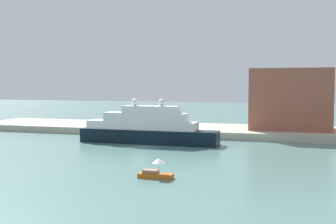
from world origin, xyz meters
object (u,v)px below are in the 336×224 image
(small_motorboat, at_px, (156,171))
(person_figure, at_px, (144,125))
(large_yacht, at_px, (147,128))
(mooring_bollard, at_px, (180,129))
(harbor_building, at_px, (291,99))
(parked_car, at_px, (130,124))
(work_barge, at_px, (94,136))

(small_motorboat, height_order, person_figure, person_figure)
(small_motorboat, bearing_deg, large_yacht, 112.17)
(small_motorboat, height_order, mooring_bollard, small_motorboat)
(small_motorboat, bearing_deg, harbor_building, 73.10)
(harbor_building, bearing_deg, person_figure, -169.34)
(small_motorboat, distance_m, parked_car, 51.99)
(large_yacht, xyz_separation_m, harbor_building, (28.35, 21.52, 5.66))
(work_barge, height_order, parked_car, parked_car)
(mooring_bollard, bearing_deg, person_figure, 159.84)
(small_motorboat, bearing_deg, parked_car, 116.15)
(mooring_bollard, bearing_deg, work_barge, -163.54)
(harbor_building, distance_m, mooring_bollard, 27.15)
(work_barge, bearing_deg, small_motorboat, -52.86)
(work_barge, bearing_deg, mooring_bollard, 16.46)
(large_yacht, bearing_deg, parked_car, 123.07)
(person_figure, bearing_deg, parked_car, 167.09)
(work_barge, height_order, harbor_building, harbor_building)
(work_barge, relative_size, person_figure, 2.66)
(large_yacht, height_order, small_motorboat, large_yacht)
(mooring_bollard, bearing_deg, small_motorboat, -78.72)
(mooring_bollard, bearing_deg, large_yacht, -110.23)
(small_motorboat, distance_m, work_barge, 45.48)
(large_yacht, xyz_separation_m, work_barge, (-14.96, 5.59, -2.73))
(work_barge, bearing_deg, harbor_building, 20.19)
(large_yacht, bearing_deg, small_motorboat, -67.83)
(small_motorboat, relative_size, mooring_bollard, 5.24)
(harbor_building, relative_size, parked_car, 4.32)
(harbor_building, distance_m, person_figure, 35.72)
(small_motorboat, distance_m, harbor_building, 55.11)
(person_figure, bearing_deg, work_barge, -132.94)
(mooring_bollard, bearing_deg, parked_car, 161.89)
(small_motorboat, xyz_separation_m, harbor_building, (15.86, 52.18, 7.90))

